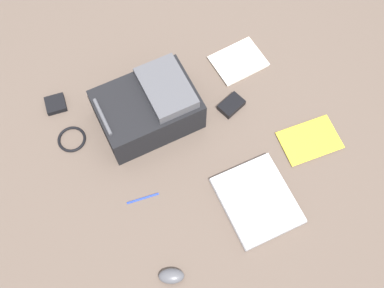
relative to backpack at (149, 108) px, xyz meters
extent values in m
plane|color=brown|center=(-0.16, -0.12, -0.10)|extent=(3.72, 3.72, 0.00)
cube|color=black|center=(0.00, 0.01, -0.01)|extent=(0.31, 0.42, 0.17)
cube|color=#4C4C51|center=(0.00, -0.09, 0.10)|extent=(0.27, 0.19, 0.05)
cylinder|color=#4C4C51|center=(-0.01, 0.20, 0.08)|extent=(0.18, 0.02, 0.02)
cube|color=#929296|center=(-0.54, -0.25, -0.09)|extent=(0.33, 0.28, 0.02)
cube|color=#B7B7BC|center=(-0.54, -0.25, -0.07)|extent=(0.33, 0.28, 0.01)
cube|color=silver|center=(0.10, -0.49, -0.09)|extent=(0.20, 0.24, 0.01)
cube|color=silver|center=(0.10, -0.49, -0.08)|extent=(0.20, 0.25, 0.00)
cube|color=silver|center=(-0.40, -0.58, -0.09)|extent=(0.18, 0.26, 0.01)
cube|color=yellow|center=(-0.40, -0.58, -0.09)|extent=(0.19, 0.26, 0.00)
ellipsoid|color=#4C4C51|center=(-0.67, 0.20, -0.08)|extent=(0.09, 0.11, 0.04)
torus|color=black|center=(0.05, 0.35, -0.09)|extent=(0.12, 0.12, 0.01)
cube|color=black|center=(-0.10, -0.35, -0.08)|extent=(0.11, 0.13, 0.03)
cylinder|color=#1933B2|center=(-0.33, 0.18, -0.09)|extent=(0.03, 0.14, 0.01)
cube|color=black|center=(0.24, 0.36, -0.08)|extent=(0.10, 0.10, 0.03)
camera|label=1|loc=(-0.97, 0.25, 1.79)|focal=44.59mm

